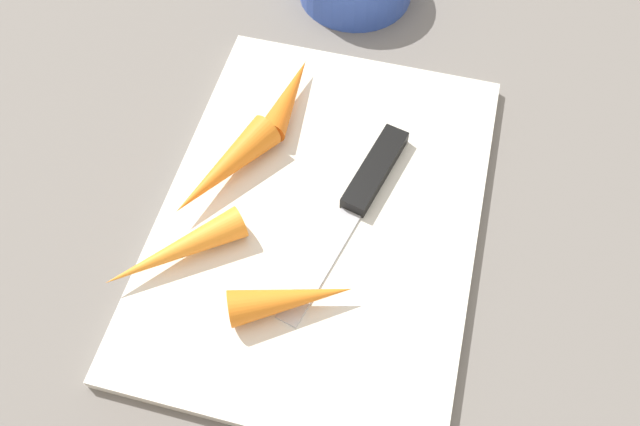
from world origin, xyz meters
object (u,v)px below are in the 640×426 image
knife (368,181)px  carrot_longest (175,251)px  carrot_long (224,169)px  carrot_shortest (289,96)px  carrot_short (285,297)px  cutting_board (320,217)px

knife → carrot_longest: carrot_longest is taller
carrot_long → carrot_shortest: size_ratio=1.21×
knife → carrot_long: bearing=-64.4°
knife → carrot_short: bearing=-3.1°
cutting_board → carrot_short: (-0.09, 0.00, 0.02)m
knife → carrot_long: (-0.02, 0.12, 0.01)m
cutting_board → carrot_shortest: (0.11, 0.06, 0.02)m
carrot_long → knife: bearing=127.3°
carrot_long → carrot_longest: carrot_long is taller
carrot_long → carrot_short: carrot_long is taller
cutting_board → carrot_longest: (-0.07, 0.10, 0.02)m
carrot_long → carrot_shortest: 0.10m
carrot_shortest → carrot_short: (-0.19, -0.05, 0.00)m
knife → carrot_shortest: size_ratio=2.19×
cutting_board → carrot_longest: carrot_longest is taller
knife → carrot_shortest: carrot_shortest is taller
carrot_short → carrot_shortest: bearing=80.4°
carrot_shortest → carrot_short: carrot_short is taller
knife → carrot_longest: (-0.11, 0.13, 0.01)m
carrot_shortest → carrot_longest: size_ratio=0.79×
cutting_board → carrot_longest: bearing=125.1°
carrot_longest → carrot_short: (-0.02, -0.09, 0.00)m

